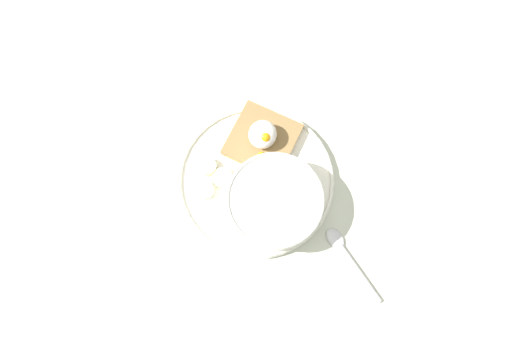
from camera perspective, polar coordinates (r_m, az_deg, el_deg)
ground_plane at (r=67.29cm, az=0.00°, el=-0.95°), size 120.00×120.00×2.00cm
plate at (r=65.56cm, az=0.00°, el=-0.54°), size 25.72×25.72×1.60cm
oatmeal_bowl at (r=61.68cm, az=2.64°, el=-3.77°), size 14.81×14.81×5.40cm
toast_slice at (r=66.63cm, az=0.92°, el=5.21°), size 12.45×12.45×1.61cm
poached_egg at (r=64.35cm, az=0.94°, el=5.90°), size 6.83×4.57×3.43cm
banana_slice_front at (r=65.76cm, az=-6.93°, el=1.38°), size 4.17×4.15×1.49cm
banana_slice_left at (r=64.85cm, az=-7.34°, el=-2.02°), size 4.32×4.31×1.18cm
banana_slice_back at (r=65.06cm, az=-4.80°, el=-0.28°), size 3.84×3.88×1.24cm
spoon at (r=65.36cm, az=12.87°, el=-10.97°), size 10.25×10.76×0.80cm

